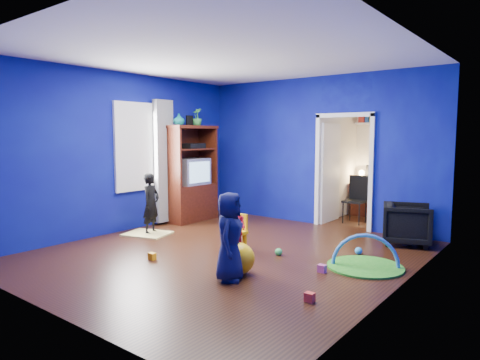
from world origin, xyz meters
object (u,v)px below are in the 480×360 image
Objects in this scene: toddler_red at (235,229)px; study_desk at (372,199)px; armchair at (407,224)px; tv_armoire at (190,173)px; crt_tv at (192,172)px; play_mat at (365,267)px; vase at (179,119)px; folding_chair at (355,200)px; child_navy at (229,237)px; kid_chair at (236,234)px; child_black at (151,204)px; hopper_ball at (239,259)px.

toddler_red is 0.88× the size of study_desk.
tv_armoire is at bearing 80.35° from armchair.
crt_tv is (-4.13, -0.72, 0.69)m from armchair.
vase is at bearing 171.91° from play_mat.
study_desk is (2.78, 2.78, -0.65)m from crt_tv.
tv_armoire is 2.13× the size of folding_chair.
armchair is 3.32m from child_navy.
folding_chair is at bearing 85.94° from kid_chair.
kid_chair is at bearing -169.48° from play_mat.
kid_chair is (1.87, 0.08, -0.30)m from child_black.
armchair is 0.68× the size of child_navy.
kid_chair is at bearing 8.94° from child_navy.
play_mat is at bearing 18.10° from kid_chair.
vase reaches higher than folding_chair.
study_desk is at bearing 44.61° from tv_armoire.
crt_tv is (-2.95, 2.38, 0.48)m from child_navy.
armchair is 2.79m from kid_chair.
toddler_red is at bearing 120.22° from armchair.
toddler_red is 1.54× the size of kid_chair.
tv_armoire reaches higher than toddler_red.
tv_armoire is (0.00, 0.30, -1.10)m from vase.
folding_chair reaches higher than study_desk.
child_navy is 1.08× the size of play_mat.
vase is at bearing 154.23° from toddler_red.
folding_chair is at bearing 36.95° from vase.
hopper_ball is at bearing -15.14° from child_navy.
folding_chair is at bearing 81.93° from toddler_red.
child_navy is 1.94m from play_mat.
crt_tv is 4.29m from play_mat.
child_navy is 1.55× the size of crt_tv.
toddler_red reaches higher than kid_chair.
vase is at bearing -97.59° from crt_tv.
crt_tv is (0.04, 0.00, 0.04)m from tv_armoire.
tv_armoire is 4.32m from play_mat.
crt_tv reaches higher than kid_chair.
toddler_red is at bearing -98.38° from folding_chair.
play_mat is (1.93, 0.36, -0.24)m from kid_chair.
crt_tv is (-2.30, 1.44, 0.63)m from toddler_red.
armchair is 3.17× the size of vase.
child_black reaches higher than study_desk.
child_black is at bearing 98.46° from armchair.
hopper_ball is at bearing -31.89° from vase.
play_mat is (4.12, -0.88, -0.97)m from tv_armoire.
toddler_red is at bearing -45.55° from kid_chair.
folding_chair is at bearing 33.22° from crt_tv.
toddler_red is 2.81m from tv_armoire.
armchair is 1.75m from folding_chair.
toddler_red is 1.90m from play_mat.
child_black is at bearing -78.23° from crt_tv.
child_navy reaches higher than toddler_red.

